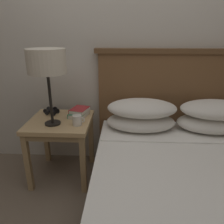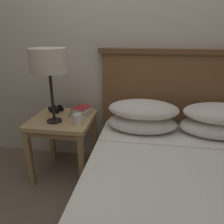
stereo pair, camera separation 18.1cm
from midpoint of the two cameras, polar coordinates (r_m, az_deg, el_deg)
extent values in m
cube|color=beige|center=(2.10, -1.37, 20.49)|extent=(8.00, 0.06, 2.60)
cube|color=tan|center=(1.99, -15.96, -2.49)|extent=(0.54, 0.53, 0.04)
cube|color=#917650|center=(2.01, -15.84, -3.62)|extent=(0.50, 0.50, 0.05)
cube|color=#A4865B|center=(2.02, -23.63, -12.21)|extent=(0.04, 0.04, 0.53)
cube|color=#A4865B|center=(1.87, -10.37, -13.50)|extent=(0.04, 0.04, 0.53)
cube|color=#A4865B|center=(2.38, -18.92, -6.45)|extent=(0.04, 0.04, 0.53)
cube|color=#A4865B|center=(2.25, -7.78, -7.04)|extent=(0.04, 0.04, 0.53)
cube|color=white|center=(1.45, 18.95, -21.19)|extent=(1.32, 1.88, 0.21)
cube|color=white|center=(1.90, 14.41, -5.89)|extent=(1.29, 0.28, 0.01)
cube|color=brown|center=(2.19, 12.92, 0.05)|extent=(1.41, 0.06, 1.11)
cube|color=brown|center=(2.07, 14.21, 15.20)|extent=(1.48, 0.10, 0.04)
ellipsoid|color=silver|center=(1.94, 4.86, -2.56)|extent=(0.60, 0.36, 0.15)
ellipsoid|color=silver|center=(2.06, 22.31, -2.73)|extent=(0.60, 0.36, 0.15)
ellipsoid|color=silver|center=(1.89, 5.13, 0.99)|extent=(0.60, 0.36, 0.15)
ellipsoid|color=silver|center=(2.02, 23.24, 0.60)|extent=(0.60, 0.36, 0.15)
cylinder|color=black|center=(1.91, -17.85, -2.84)|extent=(0.13, 0.13, 0.01)
cylinder|color=black|center=(1.84, -18.55, 3.23)|extent=(0.02, 0.02, 0.41)
cylinder|color=beige|center=(1.79, -19.64, 12.38)|extent=(0.30, 0.30, 0.19)
cube|color=silver|center=(2.02, -11.18, -0.62)|extent=(0.17, 0.21, 0.04)
cube|color=#337F56|center=(2.01, -11.22, -0.09)|extent=(0.18, 0.21, 0.00)
cube|color=#337F56|center=(2.05, -12.93, -0.44)|extent=(0.04, 0.18, 0.04)
cube|color=silver|center=(2.01, -10.99, 0.42)|extent=(0.17, 0.20, 0.03)
cube|color=#B2282D|center=(2.01, -11.03, 0.89)|extent=(0.18, 0.20, 0.00)
cube|color=#B2282D|center=(2.04, -12.62, 0.62)|extent=(0.05, 0.17, 0.03)
cylinder|color=black|center=(2.13, -17.78, -0.07)|extent=(0.09, 0.10, 0.04)
cylinder|color=black|center=(2.14, -16.55, 0.16)|extent=(0.05, 0.04, 0.05)
cylinder|color=black|center=(2.12, -19.02, -0.30)|extent=(0.04, 0.03, 0.04)
cylinder|color=black|center=(2.19, -18.19, 0.43)|extent=(0.09, 0.10, 0.04)
cylinder|color=black|center=(2.20, -16.99, 0.66)|extent=(0.05, 0.04, 0.05)
cylinder|color=black|center=(2.18, -19.40, 0.21)|extent=(0.04, 0.03, 0.04)
cube|color=black|center=(2.15, -18.01, 0.38)|extent=(0.07, 0.06, 0.01)
cylinder|color=black|center=(2.15, -18.02, 0.49)|extent=(0.02, 0.02, 0.02)
cylinder|color=silver|center=(1.83, -11.92, -2.17)|extent=(0.08, 0.08, 0.08)
torus|color=silver|center=(1.82, -10.64, -2.09)|extent=(0.05, 0.01, 0.05)
camera|label=1|loc=(0.09, -92.86, -1.06)|focal=35.00mm
camera|label=2|loc=(0.09, 87.14, 1.06)|focal=35.00mm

